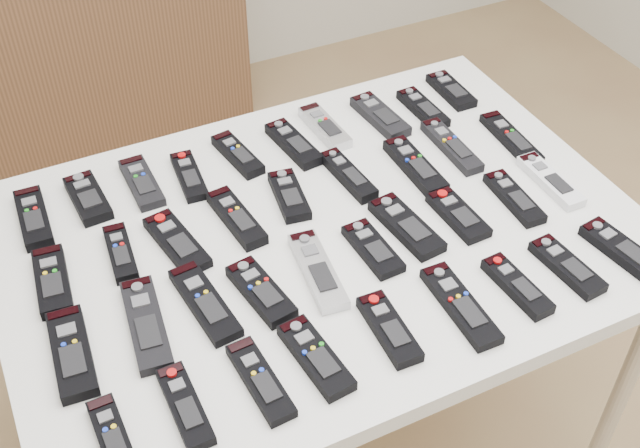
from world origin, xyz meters
name	(u,v)px	position (x,y,z in m)	size (l,w,h in m)	color
table	(320,252)	(-0.07, 0.15, 0.72)	(1.25, 0.88, 0.78)	white
sideboard	(24,57)	(-0.44, 1.78, 0.39)	(1.57, 0.38, 0.78)	#513520
remote_0	(34,218)	(-0.57, 0.42, 0.79)	(0.05, 0.17, 0.02)	black
remote_1	(88,198)	(-0.46, 0.43, 0.79)	(0.06, 0.15, 0.02)	black
remote_2	(142,183)	(-0.35, 0.43, 0.79)	(0.05, 0.17, 0.02)	black
remote_3	(189,176)	(-0.25, 0.41, 0.79)	(0.05, 0.16, 0.02)	black
remote_4	(238,155)	(-0.13, 0.44, 0.79)	(0.05, 0.16, 0.02)	black
remote_5	(294,144)	(-0.01, 0.42, 0.79)	(0.05, 0.17, 0.02)	black
remote_6	(325,127)	(0.08, 0.44, 0.79)	(0.05, 0.17, 0.02)	#B7B7BC
remote_7	(380,116)	(0.22, 0.43, 0.79)	(0.06, 0.17, 0.02)	black
remote_8	(423,109)	(0.33, 0.41, 0.79)	(0.05, 0.16, 0.02)	black
remote_9	(451,90)	(0.43, 0.45, 0.79)	(0.05, 0.15, 0.02)	black
remote_10	(52,281)	(-0.58, 0.23, 0.79)	(0.06, 0.17, 0.02)	black
remote_11	(121,253)	(-0.44, 0.25, 0.79)	(0.04, 0.15, 0.02)	black
remote_12	(177,242)	(-0.34, 0.23, 0.79)	(0.06, 0.18, 0.02)	black
remote_13	(237,218)	(-0.21, 0.24, 0.79)	(0.05, 0.18, 0.02)	black
remote_14	(289,196)	(-0.09, 0.26, 0.79)	(0.05, 0.15, 0.02)	black
remote_15	(348,175)	(0.05, 0.26, 0.79)	(0.04, 0.17, 0.02)	black
remote_16	(415,166)	(0.20, 0.23, 0.79)	(0.05, 0.19, 0.02)	black
remote_17	(451,146)	(0.31, 0.26, 0.79)	(0.05, 0.19, 0.02)	black
remote_18	(511,138)	(0.44, 0.23, 0.79)	(0.05, 0.19, 0.02)	black
remote_19	(72,353)	(-0.58, 0.05, 0.79)	(0.06, 0.19, 0.02)	black
remote_20	(146,324)	(-0.45, 0.05, 0.79)	(0.06, 0.21, 0.02)	black
remote_21	(205,302)	(-0.34, 0.06, 0.79)	(0.06, 0.20, 0.02)	black
remote_22	(261,292)	(-0.24, 0.04, 0.79)	(0.06, 0.16, 0.02)	black
remote_23	(318,271)	(-0.13, 0.04, 0.79)	(0.05, 0.20, 0.02)	#B7B7BC
remote_24	(373,249)	(-0.01, 0.05, 0.79)	(0.06, 0.15, 0.02)	black
remote_25	(406,226)	(0.08, 0.07, 0.79)	(0.06, 0.18, 0.02)	black
remote_26	(458,215)	(0.20, 0.06, 0.79)	(0.06, 0.15, 0.02)	black
remote_27	(514,198)	(0.33, 0.05, 0.79)	(0.05, 0.17, 0.02)	black
remote_28	(550,181)	(0.43, 0.06, 0.79)	(0.05, 0.18, 0.02)	silver
remote_29	(112,437)	(-0.56, -0.14, 0.79)	(0.04, 0.15, 0.02)	black
remote_30	(185,406)	(-0.45, -0.14, 0.79)	(0.05, 0.16, 0.02)	black
remote_31	(260,380)	(-0.32, -0.14, 0.79)	(0.05, 0.17, 0.02)	black
remote_32	(316,357)	(-0.22, -0.14, 0.79)	(0.06, 0.17, 0.02)	black
remote_33	(389,329)	(-0.08, -0.14, 0.79)	(0.05, 0.16, 0.02)	black
remote_34	(460,305)	(0.07, -0.15, 0.79)	(0.05, 0.20, 0.02)	black
remote_35	(517,286)	(0.18, -0.15, 0.79)	(0.05, 0.16, 0.02)	black
remote_36	(567,267)	(0.30, -0.15, 0.79)	(0.05, 0.16, 0.02)	black
remote_37	(621,250)	(0.42, -0.16, 0.79)	(0.05, 0.17, 0.02)	black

